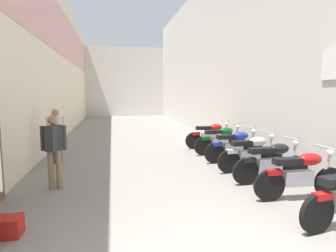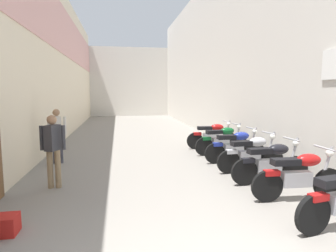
# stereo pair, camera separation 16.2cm
# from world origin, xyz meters

# --- Properties ---
(ground_plane) EXTENTS (38.80, 38.80, 0.00)m
(ground_plane) POSITION_xyz_m (0.00, 9.40, 0.00)
(ground_plane) COLOR gray
(building_left) EXTENTS (0.45, 22.80, 6.57)m
(building_left) POSITION_xyz_m (-3.49, 11.36, 3.32)
(building_left) COLOR beige
(building_left) RESTS_ON ground
(building_right) EXTENTS (0.45, 22.80, 7.37)m
(building_right) POSITION_xyz_m (3.49, 11.40, 3.69)
(building_right) COLOR beige
(building_right) RESTS_ON ground
(building_far_end) EXTENTS (9.59, 2.00, 5.82)m
(building_far_end) POSITION_xyz_m (0.00, 23.80, 2.91)
(building_far_end) COLOR beige
(building_far_end) RESTS_ON ground
(motorcycle_second) EXTENTS (1.85, 0.58, 1.04)m
(motorcycle_second) POSITION_xyz_m (2.35, 2.73, 0.50)
(motorcycle_second) COLOR black
(motorcycle_second) RESTS_ON ground
(motorcycle_third) EXTENTS (1.85, 0.58, 1.04)m
(motorcycle_third) POSITION_xyz_m (2.35, 3.75, 0.50)
(motorcycle_third) COLOR black
(motorcycle_third) RESTS_ON ground
(motorcycle_fourth) EXTENTS (1.85, 0.58, 1.04)m
(motorcycle_fourth) POSITION_xyz_m (2.35, 4.71, 0.50)
(motorcycle_fourth) COLOR black
(motorcycle_fourth) RESTS_ON ground
(motorcycle_fifth) EXTENTS (1.85, 0.58, 1.04)m
(motorcycle_fifth) POSITION_xyz_m (2.35, 5.71, 0.50)
(motorcycle_fifth) COLOR black
(motorcycle_fifth) RESTS_ON ground
(motorcycle_sixth) EXTENTS (1.85, 0.58, 1.04)m
(motorcycle_sixth) POSITION_xyz_m (2.35, 6.79, 0.50)
(motorcycle_sixth) COLOR black
(motorcycle_sixth) RESTS_ON ground
(motorcycle_seventh) EXTENTS (1.85, 0.58, 1.04)m
(motorcycle_seventh) POSITION_xyz_m (2.35, 7.79, 0.50)
(motorcycle_seventh) COLOR black
(motorcycle_seventh) RESTS_ON ground
(pedestrian_mid_alley) EXTENTS (0.52, 0.39, 1.57)m
(pedestrian_mid_alley) POSITION_xyz_m (-2.36, 4.29, 0.92)
(pedestrian_mid_alley) COLOR #8C7251
(pedestrian_mid_alley) RESTS_ON ground
(pedestrian_further_down) EXTENTS (0.52, 0.39, 1.57)m
(pedestrian_further_down) POSITION_xyz_m (-2.73, 6.54, 0.92)
(pedestrian_further_down) COLOR #383842
(pedestrian_further_down) RESTS_ON ground
(plastic_crate) EXTENTS (0.44, 0.32, 0.28)m
(plastic_crate) POSITION_xyz_m (-2.68, 2.27, 0.14)
(plastic_crate) COLOR red
(plastic_crate) RESTS_ON ground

